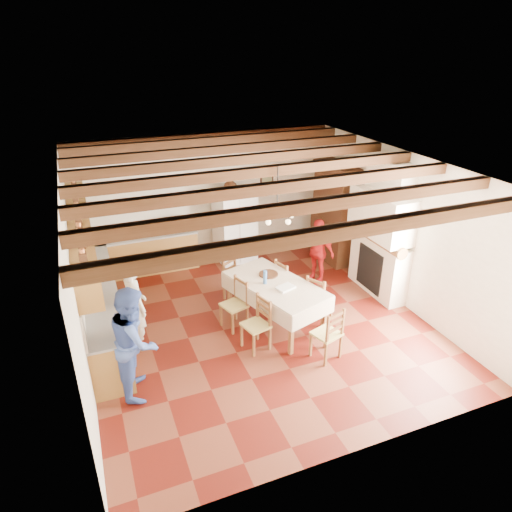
{
  "coord_description": "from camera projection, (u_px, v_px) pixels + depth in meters",
  "views": [
    {
      "loc": [
        -2.7,
        -6.74,
        4.86
      ],
      "look_at": [
        0.1,
        0.3,
        1.25
      ],
      "focal_mm": 32.0,
      "sensor_mm": 36.0,
      "label": 1
    }
  ],
  "objects": [
    {
      "name": "wall_right",
      "position": [
        398.0,
        227.0,
        9.01
      ],
      "size": [
        0.02,
        6.5,
        3.0
      ],
      "primitive_type": "cube",
      "color": "beige",
      "rests_on": "ground"
    },
    {
      "name": "backsplash_left",
      "position": [
        77.0,
        269.0,
        8.01
      ],
      "size": [
        0.03,
        4.3,
        0.6
      ],
      "primitive_type": "cube",
      "color": "silver",
      "rests_on": "ground"
    },
    {
      "name": "chair_end_far",
      "position": [
        236.0,
        277.0,
        9.27
      ],
      "size": [
        0.57,
        0.56,
        0.96
      ],
      "primitive_type": null,
      "rotation": [
        0.0,
        0.0,
        0.55
      ],
      "color": "brown",
      "rests_on": "floor"
    },
    {
      "name": "dining_table",
      "position": [
        275.0,
        287.0,
        8.31
      ],
      "size": [
        1.54,
        2.18,
        0.86
      ],
      "rotation": [
        0.0,
        0.0,
        0.3
      ],
      "color": "white",
      "rests_on": "floor"
    },
    {
      "name": "chair_right_near",
      "position": [
        319.0,
        298.0,
        8.54
      ],
      "size": [
        0.56,
        0.56,
        0.96
      ],
      "primitive_type": null,
      "rotation": [
        0.0,
        0.0,
        2.09
      ],
      "color": "brown",
      "rests_on": "floor"
    },
    {
      "name": "wall_picture",
      "position": [
        267.0,
        176.0,
        11.08
      ],
      "size": [
        0.34,
        0.03,
        0.42
      ],
      "primitive_type": "cube",
      "color": "#301C16",
      "rests_on": "ground"
    },
    {
      "name": "chair_right_far",
      "position": [
        287.0,
        282.0,
        9.11
      ],
      "size": [
        0.48,
        0.5,
        0.96
      ],
      "primitive_type": null,
      "rotation": [
        0.0,
        0.0,
        1.8
      ],
      "color": "brown",
      "rests_on": "floor"
    },
    {
      "name": "countertop_left",
      "position": [
        97.0,
        282.0,
        8.25
      ],
      "size": [
        0.62,
        4.3,
        0.04
      ],
      "primitive_type": "cube",
      "color": "slate",
      "rests_on": "lower_cabinets_left"
    },
    {
      "name": "chair_end_near",
      "position": [
        327.0,
        333.0,
        7.52
      ],
      "size": [
        0.52,
        0.51,
        0.96
      ],
      "primitive_type": null,
      "rotation": [
        0.0,
        0.0,
        3.45
      ],
      "color": "brown",
      "rests_on": "floor"
    },
    {
      "name": "person_woman_red",
      "position": [
        317.0,
        251.0,
        9.86
      ],
      "size": [
        0.66,
        0.92,
        1.45
      ],
      "primitive_type": "imported",
      "rotation": [
        0.0,
        0.0,
        -1.16
      ],
      "color": "#B31718",
      "rests_on": "floor"
    },
    {
      "name": "wall_back",
      "position": [
        206.0,
        197.0,
        10.73
      ],
      "size": [
        6.0,
        0.02,
        3.0
      ],
      "primitive_type": "cube",
      "color": "beige",
      "rests_on": "ground"
    },
    {
      "name": "chandelier",
      "position": [
        277.0,
        211.0,
        7.67
      ],
      "size": [
        0.47,
        0.47,
        0.03
      ],
      "primitive_type": "torus",
      "color": "black",
      "rests_on": "ground"
    },
    {
      "name": "floor",
      "position": [
        257.0,
        323.0,
        8.65
      ],
      "size": [
        6.0,
        6.5,
        0.02
      ],
      "primitive_type": "cube",
      "color": "#4F110A",
      "rests_on": "ground"
    },
    {
      "name": "wall_front",
      "position": [
        362.0,
        361.0,
        5.27
      ],
      "size": [
        6.0,
        0.02,
        3.0
      ],
      "primitive_type": "cube",
      "color": "beige",
      "rests_on": "ground"
    },
    {
      "name": "person_woman_blue",
      "position": [
        135.0,
        341.0,
        6.66
      ],
      "size": [
        0.82,
        0.96,
        1.75
      ],
      "primitive_type": "imported",
      "rotation": [
        0.0,
        0.0,
        1.38
      ],
      "color": "#3E5AA9",
      "rests_on": "floor"
    },
    {
      "name": "wall_left",
      "position": [
        75.0,
        281.0,
        7.0
      ],
      "size": [
        0.02,
        6.5,
        3.0
      ],
      "primitive_type": "cube",
      "color": "beige",
      "rests_on": "ground"
    },
    {
      "name": "chair_left_far",
      "position": [
        234.0,
        304.0,
        8.33
      ],
      "size": [
        0.51,
        0.52,
        0.96
      ],
      "primitive_type": null,
      "rotation": [
        0.0,
        0.0,
        -1.27
      ],
      "color": "brown",
      "rests_on": "floor"
    },
    {
      "name": "fireplace",
      "position": [
        379.0,
        230.0,
        9.12
      ],
      "size": [
        0.56,
        1.6,
        2.8
      ],
      "primitive_type": null,
      "color": "beige",
      "rests_on": "ground"
    },
    {
      "name": "lower_cabinets_back",
      "position": [
        146.0,
        254.0,
        10.42
      ],
      "size": [
        2.3,
        0.6,
        0.86
      ],
      "primitive_type": "cube",
      "color": "brown",
      "rests_on": "ground"
    },
    {
      "name": "hutch",
      "position": [
        334.0,
        213.0,
        10.71
      ],
      "size": [
        0.59,
        1.31,
        2.34
      ],
      "primitive_type": null,
      "rotation": [
        0.0,
        0.0,
        0.04
      ],
      "color": "#36160E",
      "rests_on": "floor"
    },
    {
      "name": "ceiling_beams",
      "position": [
        257.0,
        172.0,
        7.39
      ],
      "size": [
        6.0,
        6.3,
        0.16
      ],
      "primitive_type": null,
      "color": "#321D0D",
      "rests_on": "ground"
    },
    {
      "name": "fridge_vase",
      "position": [
        230.0,
        184.0,
        10.32
      ],
      "size": [
        0.31,
        0.31,
        0.31
      ],
      "primitive_type": "imported",
      "rotation": [
        0.0,
        0.0,
        0.05
      ],
      "color": "#36160E",
      "rests_on": "refrigerator"
    },
    {
      "name": "person_man",
      "position": [
        135.0,
        306.0,
        7.68
      ],
      "size": [
        0.5,
        0.65,
        1.6
      ],
      "primitive_type": "imported",
      "rotation": [
        0.0,
        0.0,
        1.8
      ],
      "color": "silver",
      "rests_on": "floor"
    },
    {
      "name": "lower_cabinets_left",
      "position": [
        101.0,
        304.0,
        8.44
      ],
      "size": [
        0.6,
        4.3,
        0.86
      ],
      "primitive_type": "cube",
      "color": "brown",
      "rests_on": "ground"
    },
    {
      "name": "backsplash_back",
      "position": [
        141.0,
        218.0,
        10.32
      ],
      "size": [
        2.3,
        0.03,
        0.6
      ],
      "primitive_type": "cube",
      "color": "silver",
      "rests_on": "ground"
    },
    {
      "name": "upper_cabinets",
      "position": [
        81.0,
        234.0,
        7.79
      ],
      "size": [
        0.35,
        4.2,
        0.7
      ],
      "primitive_type": "cube",
      "color": "brown",
      "rests_on": "ground"
    },
    {
      "name": "ceiling",
      "position": [
        257.0,
        166.0,
        7.35
      ],
      "size": [
        6.0,
        6.5,
        0.02
      ],
      "primitive_type": "cube",
      "color": "white",
      "rests_on": "ground"
    },
    {
      "name": "countertop_back",
      "position": [
        144.0,
        235.0,
        10.22
      ],
      "size": [
        2.34,
        0.62,
        0.04
      ],
      "primitive_type": "cube",
      "color": "slate",
      "rests_on": "lower_cabinets_back"
    },
    {
      "name": "chair_left_near",
      "position": [
        256.0,
        324.0,
        7.74
      ],
      "size": [
        0.49,
        0.5,
        0.96
      ],
      "primitive_type": null,
      "rotation": [
        0.0,
        0.0,
        -1.32
      ],
      "color": "brown",
      "rests_on": "floor"
    },
    {
      "name": "microwave",
      "position": [
        174.0,
        225.0,
        10.39
      ],
      "size": [
        0.5,
        0.34,
        0.27
      ],
      "primitive_type": "imported",
      "rotation": [
        0.0,
        0.0,
        0.01
      ],
      "color": "silver",
      "rests_on": "countertop_back"
    },
    {
      "name": "refrigerator",
      "position": [
        235.0,
        226.0,
        10.79
      ],
      "size": [
        0.94,
        0.8,
        1.74
      ],
      "primitive_type": "cube",
      "rotation": [
        0.0,
        0.0,
        0.11
      ],
      "color": "white",
      "rests_on": "floor"
    }
  ]
}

